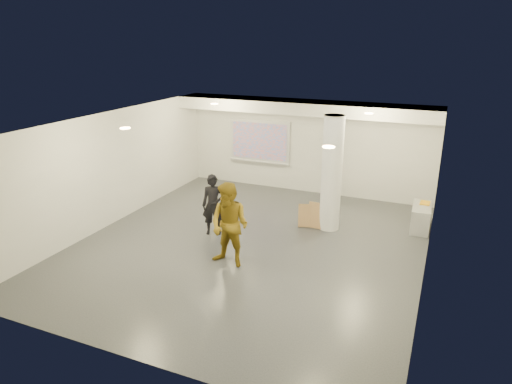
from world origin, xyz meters
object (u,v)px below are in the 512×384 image
at_px(credenza, 421,217).
at_px(woman, 213,205).
at_px(projection_screen, 260,142).
at_px(column, 332,174).
at_px(man, 230,225).

distance_m(credenza, woman, 5.43).
bearing_deg(projection_screen, woman, -83.55).
bearing_deg(credenza, column, -160.06).
relative_size(column, man, 1.59).
height_order(column, credenza, column).
distance_m(column, projection_screen, 4.08).
height_order(woman, man, man).
xyz_separation_m(projection_screen, credenza, (5.32, -1.75, -1.20)).
bearing_deg(projection_screen, credenza, -18.19).
height_order(credenza, woman, woman).
relative_size(credenza, woman, 0.70).
xyz_separation_m(column, man, (-1.51, -2.85, -0.56)).
bearing_deg(projection_screen, man, -73.83).
distance_m(projection_screen, credenza, 5.73).
relative_size(column, woman, 1.91).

